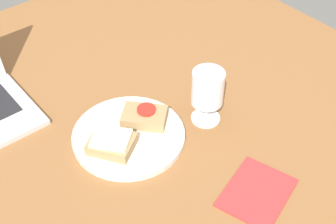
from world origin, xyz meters
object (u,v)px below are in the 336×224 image
at_px(sandwich_with_cheese, 111,142).
at_px(wine_glass, 208,90).
at_px(plate, 129,136).
at_px(napkin, 257,192).
at_px(sandwich_with_tomato, 145,116).

relative_size(sandwich_with_cheese, wine_glass, 0.88).
xyz_separation_m(plate, wine_glass, (0.17, -0.06, 0.08)).
xyz_separation_m(sandwich_with_cheese, napkin, (0.16, -0.27, -0.03)).
bearing_deg(wine_glass, sandwich_with_cheese, 166.88).
bearing_deg(napkin, sandwich_with_cheese, 120.10).
xyz_separation_m(sandwich_with_cheese, wine_glass, (0.23, -0.05, 0.06)).
distance_m(sandwich_with_tomato, wine_glass, 0.15).
distance_m(sandwich_with_tomato, sandwich_with_cheese, 0.10).
height_order(sandwich_with_tomato, sandwich_with_cheese, same).
bearing_deg(sandwich_with_cheese, napkin, -59.90).
bearing_deg(sandwich_with_cheese, wine_glass, -13.12).
bearing_deg(sandwich_with_tomato, wine_glass, -30.16).
distance_m(plate, sandwich_with_tomato, 0.06).
bearing_deg(sandwich_with_tomato, plate, -169.88).
height_order(plate, napkin, plate).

